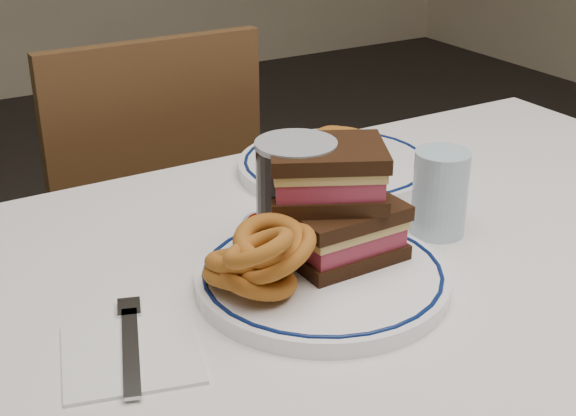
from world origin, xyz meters
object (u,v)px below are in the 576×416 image
far_plate (336,166)px  main_plate (322,277)px  beer_mug (298,203)px  chair_far (143,226)px  reuben_sandwich (334,202)px

far_plate → main_plate: bearing=-126.3°
beer_mug → far_plate: (0.20, 0.22, -0.07)m
beer_mug → main_plate: bearing=-93.1°
chair_far → far_plate: 0.57m
reuben_sandwich → beer_mug: beer_mug is taller
chair_far → beer_mug: 0.78m
main_plate → far_plate: 0.35m
chair_far → far_plate: (0.15, -0.48, 0.27)m
main_plate → chair_far: bearing=85.8°
main_plate → reuben_sandwich: bearing=41.0°
reuben_sandwich → far_plate: reuben_sandwich is taller
main_plate → reuben_sandwich: 0.09m
main_plate → far_plate: size_ratio=0.97×
reuben_sandwich → main_plate: bearing=-139.0°
chair_far → beer_mug: (-0.05, -0.70, 0.34)m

